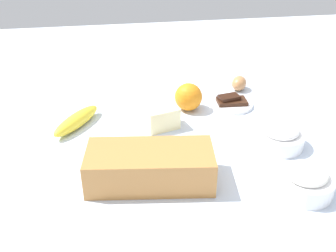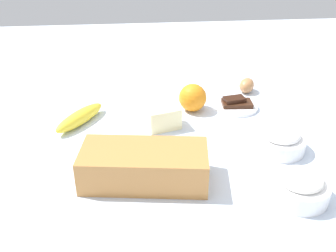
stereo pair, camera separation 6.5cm
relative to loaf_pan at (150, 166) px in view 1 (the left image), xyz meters
The scene contains 9 objects.
ground_plane 0.19m from the loaf_pan, 111.95° to the right, with size 2.40×2.40×0.02m, color silver.
loaf_pan is the anchor object (origin of this frame).
flour_bowl 0.34m from the loaf_pan, 163.72° to the left, with size 0.13×0.13×0.07m.
sugar_bowl 0.36m from the loaf_pan, 164.92° to the right, with size 0.13×0.13×0.06m.
banana 0.33m from the loaf_pan, 59.02° to the right, with size 0.19×0.04×0.04m, color yellow.
orange_fruit 0.37m from the loaf_pan, 115.42° to the right, with size 0.08×0.08×0.08m, color orange.
butter_block 0.25m from the loaf_pan, 104.42° to the right, with size 0.09×0.06×0.06m, color #F4EDB2.
egg_near_butter 0.58m from the loaf_pan, 128.51° to the right, with size 0.05×0.05×0.07m, color #B67B4A.
chocolate_plate 0.45m from the loaf_pan, 131.30° to the right, with size 0.13×0.13×0.03m.
Camera 1 is at (0.15, 0.89, 0.54)m, focal length 42.13 mm.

